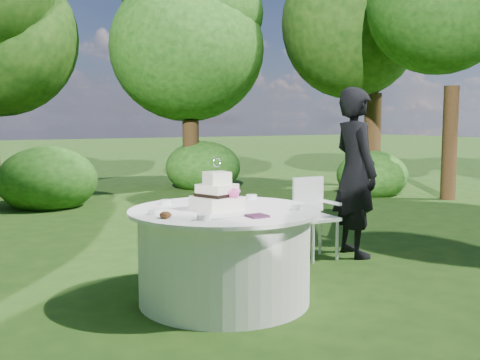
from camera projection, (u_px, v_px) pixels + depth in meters
name	position (u px, v px, depth m)	size (l,w,h in m)	color
ground	(224.00, 301.00, 4.65)	(80.00, 80.00, 0.00)	#1D3D10
napkins	(257.00, 216.00, 4.19)	(0.14, 0.14, 0.02)	#411C36
feather_plume	(220.00, 218.00, 4.14)	(0.48, 0.07, 0.01)	white
guest	(355.00, 172.00, 6.13)	(0.67, 0.44, 1.84)	black
table	(224.00, 255.00, 4.61)	(1.56, 1.56, 0.77)	white
cake	(217.00, 195.00, 4.56)	(0.37, 0.37, 0.43)	silver
chair	(313.00, 210.00, 6.09)	(0.42, 0.40, 0.87)	white
votives	(216.00, 206.00, 4.58)	(1.19, 0.94, 0.04)	white
petal_cups	(203.00, 205.00, 4.64)	(1.03, 0.70, 0.05)	#562D16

